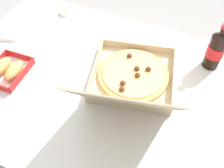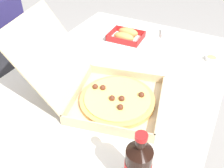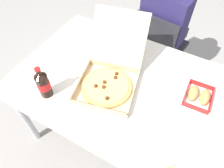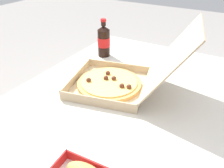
{
  "view_description": "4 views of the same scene",
  "coord_description": "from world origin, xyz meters",
  "views": [
    {
      "loc": [
        -0.3,
        0.62,
        1.57
      ],
      "look_at": [
        -0.03,
        -0.0,
        0.73
      ],
      "focal_mm": 41.54,
      "sensor_mm": 36.0,
      "label": 1
    },
    {
      "loc": [
        -0.75,
        -0.42,
        1.39
      ],
      "look_at": [
        -0.03,
        -0.03,
        0.74
      ],
      "focal_mm": 39.2,
      "sensor_mm": 36.0,
      "label": 2
    },
    {
      "loc": [
        0.32,
        -0.75,
        1.74
      ],
      "look_at": [
        -0.05,
        -0.09,
        0.77
      ],
      "focal_mm": 33.48,
      "sensor_mm": 36.0,
      "label": 3
    },
    {
      "loc": [
        0.7,
        0.38,
        1.29
      ],
      "look_at": [
        -0.09,
        -0.08,
        0.73
      ],
      "focal_mm": 36.22,
      "sensor_mm": 36.0,
      "label": 4
    }
  ],
  "objects": [
    {
      "name": "cola_bottle",
      "position": [
        -0.38,
        -0.3,
        0.81
      ],
      "size": [
        0.07,
        0.07,
        0.22
      ],
      "color": "black",
      "rests_on": "dining_table"
    },
    {
      "name": "paper_menu",
      "position": [
        -0.49,
        -0.08,
        0.71
      ],
      "size": [
        0.25,
        0.23,
        0.0
      ],
      "primitive_type": "cube",
      "rotation": [
        0.0,
        0.0,
        -0.46
      ],
      "color": "white",
      "rests_on": "dining_table"
    },
    {
      "name": "pizza_box_open",
      "position": [
        -0.1,
        -0.04,
        0.76
      ],
      "size": [
        0.46,
        0.6,
        0.33
      ],
      "color": "tan",
      "rests_on": "dining_table"
    },
    {
      "name": "dining_table",
      "position": [
        0.0,
        0.0,
        0.64
      ],
      "size": [
        1.41,
        0.93,
        0.71
      ],
      "color": "silver",
      "rests_on": "ground_plane"
    }
  ]
}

